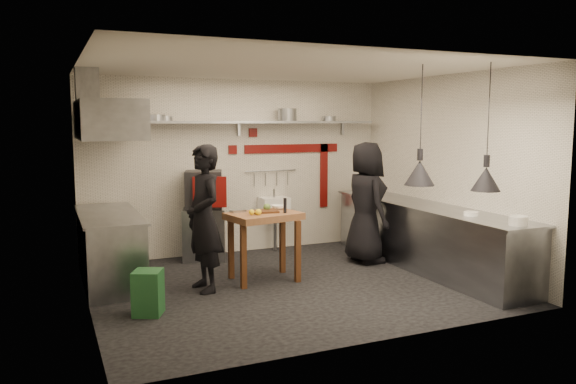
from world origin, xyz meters
name	(u,v)px	position (x,y,z in m)	size (l,w,h in m)	color
floor	(290,284)	(0.00, 0.00, 0.00)	(5.00, 5.00, 0.00)	black
ceiling	(290,68)	(0.00, 0.00, 2.80)	(5.00, 5.00, 0.00)	silver
wall_back	(238,167)	(0.00, 2.10, 1.40)	(5.00, 0.04, 2.80)	silver
wall_front	(380,199)	(0.00, -2.10, 1.40)	(5.00, 0.04, 2.80)	silver
wall_left	(84,188)	(-2.50, 0.00, 1.40)	(0.04, 4.20, 2.80)	silver
wall_right	(447,172)	(2.50, 0.00, 1.40)	(0.04, 4.20, 2.80)	silver
red_band_horiz	(292,148)	(0.95, 2.08, 1.68)	(1.70, 0.02, 0.14)	#5F0B09
red_band_vert	(324,175)	(1.55, 2.08, 1.20)	(0.14, 0.02, 1.10)	#5F0B09
red_tile_a	(253,133)	(0.25, 2.08, 1.95)	(0.14, 0.02, 0.14)	#5F0B09
red_tile_b	(233,150)	(-0.10, 2.08, 1.68)	(0.14, 0.02, 0.14)	#5F0B09
back_shelf	(242,122)	(0.00, 1.92, 2.12)	(4.60, 0.34, 0.04)	gray
shelf_bracket_left	(116,129)	(-1.90, 2.07, 2.02)	(0.04, 0.06, 0.24)	gray
shelf_bracket_mid	(239,128)	(0.00, 2.07, 2.02)	(0.04, 0.06, 0.24)	gray
shelf_bracket_right	(342,128)	(1.90, 2.07, 2.02)	(0.04, 0.06, 0.24)	gray
pan_far_left	(155,118)	(-1.36, 1.92, 2.19)	(0.31, 0.31, 0.09)	gray
pan_mid_left	(164,118)	(-1.22, 1.92, 2.18)	(0.26, 0.26, 0.07)	gray
stock_pot	(287,115)	(0.78, 1.92, 2.24)	(0.31, 0.31, 0.20)	gray
pan_right	(329,119)	(1.56, 1.92, 2.18)	(0.23, 0.23, 0.08)	gray
oven_stand	(204,233)	(-0.67, 1.82, 0.40)	(0.64, 0.58, 0.80)	gray
combi_oven	(204,190)	(-0.66, 1.80, 1.09)	(0.55, 0.51, 0.58)	black
oven_door	(210,192)	(-0.66, 1.47, 1.09)	(0.50, 0.03, 0.46)	#5F0B09
oven_glass	(209,192)	(-0.67, 1.49, 1.09)	(0.32, 0.01, 0.34)	black
hand_sink	(274,204)	(0.55, 1.92, 0.78)	(0.46, 0.34, 0.22)	white
sink_tap	(274,193)	(0.55, 1.92, 0.96)	(0.03, 0.03, 0.14)	gray
sink_drain	(275,231)	(0.55, 1.88, 0.34)	(0.06, 0.06, 0.66)	gray
utensil_rail	(271,171)	(0.55, 2.06, 1.32)	(0.02, 0.02, 0.90)	gray
counter_right	(425,238)	(2.15, 0.00, 0.45)	(0.70, 3.80, 0.90)	gray
counter_right_top	(426,206)	(2.15, 0.00, 0.92)	(0.76, 3.90, 0.03)	gray
plate_stack	(518,221)	(2.12, -1.74, 0.99)	(0.22, 0.22, 0.11)	white
small_bowl_right	(471,214)	(2.10, -0.99, 0.96)	(0.18, 0.18, 0.05)	white
counter_left	(110,249)	(-2.15, 1.05, 0.45)	(0.70, 1.90, 0.90)	gray
counter_left_top	(109,215)	(-2.15, 1.05, 0.92)	(0.76, 2.00, 0.03)	gray
extractor_hood	(109,120)	(-2.10, 1.05, 2.15)	(0.78, 1.60, 0.50)	gray
hood_duct	(87,88)	(-2.35, 1.05, 2.55)	(0.28, 0.28, 0.50)	gray
green_bin	(148,293)	(-1.91, -0.43, 0.25)	(0.30, 0.30, 0.50)	#1B4F25
prep_table	(264,247)	(-0.24, 0.34, 0.46)	(0.92, 0.64, 0.92)	brown
cutting_board	(265,211)	(-0.21, 0.37, 0.93)	(0.35, 0.24, 0.03)	#4E2914
pepper_mill	(285,206)	(0.02, 0.21, 1.02)	(0.04, 0.04, 0.20)	black
lemon_a	(252,212)	(-0.45, 0.22, 0.96)	(0.07, 0.07, 0.07)	yellow
lemon_b	(258,212)	(-0.37, 0.20, 0.96)	(0.08, 0.08, 0.08)	yellow
veg_ball	(267,207)	(-0.14, 0.48, 0.97)	(0.10, 0.10, 0.10)	olive
steel_tray	(238,211)	(-0.54, 0.53, 0.94)	(0.19, 0.13, 0.03)	gray
bowl	(278,207)	(0.06, 0.55, 0.95)	(0.18, 0.18, 0.06)	white
heat_lamp_near	(421,126)	(1.26, -1.01, 2.08)	(0.36, 0.36, 1.44)	black
heat_lamp_far	(488,127)	(1.81, -1.53, 2.06)	(0.34, 0.34, 1.48)	black
chef_left	(204,218)	(-1.09, 0.20, 0.92)	(0.67, 0.44, 1.85)	black
chef_right	(366,203)	(1.54, 0.66, 0.91)	(0.89, 0.58, 1.83)	black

